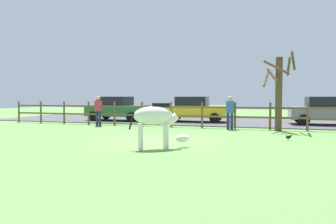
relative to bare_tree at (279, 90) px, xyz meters
The scene contains 11 objects.
ground_plane 6.64m from the bare_tree, 133.49° to the right, with size 60.00×60.00×0.00m, color #5B8C42.
parking_asphalt 6.69m from the bare_tree, 132.98° to the left, with size 28.00×7.40×0.05m, color #47474C.
paddock_fence 4.70m from the bare_tree, behind, with size 21.79×0.11×1.33m.
bare_tree is the anchor object (origin of this frame).
zebra 7.48m from the bare_tree, 121.00° to the right, with size 1.69×1.26×1.41m.
crow_on_grass 3.68m from the bare_tree, 85.70° to the right, with size 0.21×0.10×0.20m.
parked_car_green 10.33m from the bare_tree, 163.13° to the left, with size 4.03×1.94×1.56m.
parked_car_grey 4.63m from the bare_tree, 53.33° to the left, with size 4.07×2.02×1.56m.
parked_car_yellow 6.11m from the bare_tree, 143.56° to the left, with size 4.06×2.00×1.56m.
visitor_left_of_tree 2.45m from the bare_tree, behind, with size 0.36×0.22×1.64m.
visitor_right_of_tree 9.33m from the bare_tree, behind, with size 0.37×0.24×1.64m.
Camera 1 is at (3.77, -10.74, 1.62)m, focal length 33.16 mm.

